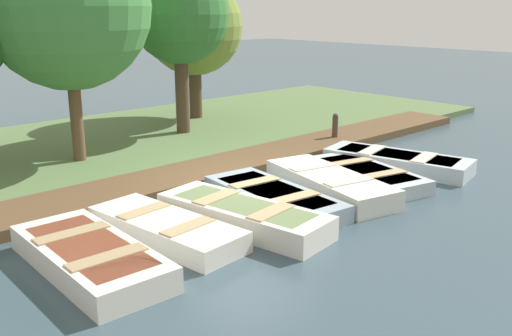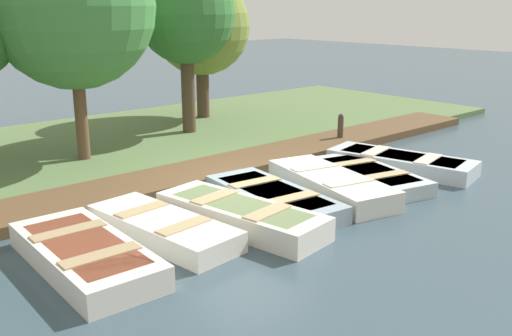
{
  "view_description": "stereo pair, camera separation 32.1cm",
  "coord_description": "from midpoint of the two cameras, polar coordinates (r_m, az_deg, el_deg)",
  "views": [
    {
      "loc": [
        8.44,
        -7.56,
        3.7
      ],
      "look_at": [
        0.64,
        -0.28,
        0.65
      ],
      "focal_mm": 40.0,
      "sensor_mm": 36.0,
      "label": 1
    },
    {
      "loc": [
        8.66,
        -7.32,
        3.7
      ],
      "look_at": [
        0.64,
        -0.28,
        0.65
      ],
      "focal_mm": 40.0,
      "sensor_mm": 36.0,
      "label": 2
    }
  ],
  "objects": [
    {
      "name": "rowboat_6",
      "position": [
        13.7,
        14.94,
        0.57
      ],
      "size": [
        3.5,
        1.83,
        0.39
      ],
      "rotation": [
        0.0,
        0.0,
        0.22
      ],
      "color": "#B2BCC1",
      "rests_on": "ground_plane"
    },
    {
      "name": "rowboat_0",
      "position": [
        8.73,
        -15.71,
        -8.32
      ],
      "size": [
        3.03,
        1.33,
        0.41
      ],
      "rotation": [
        0.0,
        0.0,
        -0.03
      ],
      "color": "silver",
      "rests_on": "ground_plane"
    },
    {
      "name": "shore_bank",
      "position": [
        15.87,
        -12.22,
        2.45
      ],
      "size": [
        8.0,
        24.0,
        0.18
      ],
      "color": "#567042",
      "rests_on": "ground_plane"
    },
    {
      "name": "rowboat_2",
      "position": [
        9.86,
        -0.63,
        -4.73
      ],
      "size": [
        3.31,
        1.51,
        0.44
      ],
      "rotation": [
        0.0,
        0.0,
        0.15
      ],
      "color": "silver",
      "rests_on": "ground_plane"
    },
    {
      "name": "park_tree_right",
      "position": [
        18.49,
        -5.0,
        13.9
      ],
      "size": [
        3.07,
        3.07,
        4.62
      ],
      "color": "#4C3828",
      "rests_on": "ground_plane"
    },
    {
      "name": "rowboat_3",
      "position": [
        10.86,
        2.55,
        -3.0
      ],
      "size": [
        3.21,
        1.52,
        0.36
      ],
      "rotation": [
        0.0,
        0.0,
        -0.11
      ],
      "color": "#8C9EA8",
      "rests_on": "ground_plane"
    },
    {
      "name": "ground_plane",
      "position": [
        11.92,
        -0.27,
        -2.13
      ],
      "size": [
        80.0,
        80.0,
        0.0
      ],
      "primitive_type": "plane",
      "color": "#384C56"
    },
    {
      "name": "park_tree_left",
      "position": [
        13.72,
        -17.29,
        15.17
      ],
      "size": [
        3.71,
        3.71,
        5.54
      ],
      "color": "brown",
      "rests_on": "ground_plane"
    },
    {
      "name": "park_tree_center",
      "position": [
        16.26,
        -6.46,
        14.91
      ],
      "size": [
        2.72,
        2.72,
        4.83
      ],
      "color": "#4C3828",
      "rests_on": "ground_plane"
    },
    {
      "name": "mooring_post_far",
      "position": [
        15.78,
        9.02,
        3.84
      ],
      "size": [
        0.16,
        0.16,
        0.87
      ],
      "color": "#47382D",
      "rests_on": "ground_plane"
    },
    {
      "name": "dock_walkway",
      "position": [
        12.86,
        -4.1,
        -0.31
      ],
      "size": [
        1.5,
        18.93,
        0.21
      ],
      "color": "brown",
      "rests_on": "ground_plane"
    },
    {
      "name": "rowboat_5",
      "position": [
        12.58,
        11.91,
        -0.73
      ],
      "size": [
        3.08,
        1.84,
        0.33
      ],
      "rotation": [
        0.0,
        0.0,
        -0.24
      ],
      "color": "#B2BCC1",
      "rests_on": "ground_plane"
    },
    {
      "name": "rowboat_1",
      "position": [
        9.53,
        -8.36,
        -5.87
      ],
      "size": [
        2.99,
        1.34,
        0.37
      ],
      "rotation": [
        0.0,
        0.0,
        0.11
      ],
      "color": "silver",
      "rests_on": "ground_plane"
    },
    {
      "name": "rowboat_4",
      "position": [
        11.67,
        8.25,
        -1.59
      ],
      "size": [
        3.31,
        1.81,
        0.43
      ],
      "rotation": [
        0.0,
        0.0,
        -0.23
      ],
      "color": "silver",
      "rests_on": "ground_plane"
    }
  ]
}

